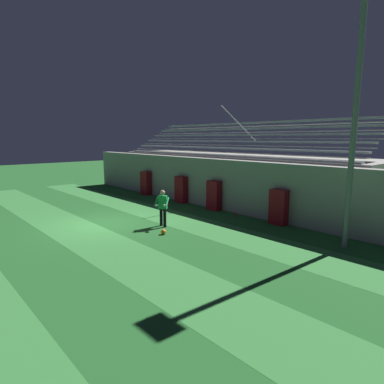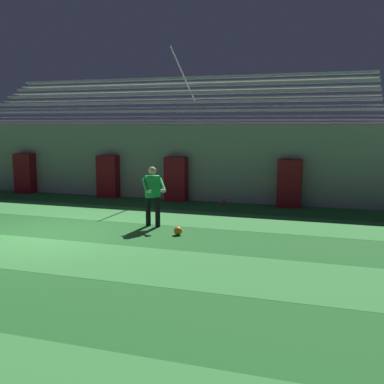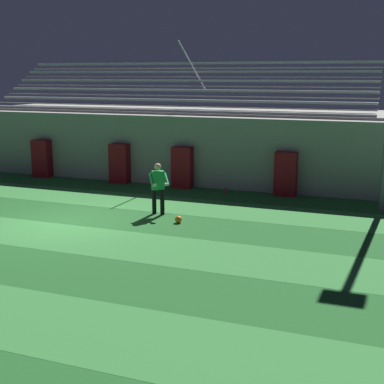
# 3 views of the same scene
# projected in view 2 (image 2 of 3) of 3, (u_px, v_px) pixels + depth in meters

# --- Properties ---
(ground_plane) EXTENTS (80.00, 80.00, 0.00)m
(ground_plane) POSITION_uv_depth(u_px,v_px,m) (47.00, 235.00, 11.52)
(ground_plane) COLOR #236028
(turf_stripe_mid) EXTENTS (28.00, 2.28, 0.01)m
(turf_stripe_mid) POSITION_uv_depth(u_px,v_px,m) (8.00, 250.00, 10.16)
(turf_stripe_mid) COLOR #38843D
(turf_stripe_mid) RESTS_ON ground
(turf_stripe_far) EXTENTS (28.00, 2.28, 0.01)m
(turf_stripe_far) POSITION_uv_depth(u_px,v_px,m) (105.00, 213.00, 14.44)
(turf_stripe_far) COLOR #38843D
(turf_stripe_far) RESTS_ON ground
(back_wall) EXTENTS (24.00, 0.60, 2.80)m
(back_wall) POSITION_uv_depth(u_px,v_px,m) (147.00, 161.00, 17.44)
(back_wall) COLOR #999691
(back_wall) RESTS_ON ground
(padding_pillar_gate_left) EXTENTS (0.81, 0.44, 1.63)m
(padding_pillar_gate_left) POSITION_uv_depth(u_px,v_px,m) (108.00, 176.00, 17.43)
(padding_pillar_gate_left) COLOR maroon
(padding_pillar_gate_left) RESTS_ON ground
(padding_pillar_gate_right) EXTENTS (0.81, 0.44, 1.63)m
(padding_pillar_gate_right) POSITION_uv_depth(u_px,v_px,m) (176.00, 179.00, 16.58)
(padding_pillar_gate_right) COLOR maroon
(padding_pillar_gate_right) RESTS_ON ground
(padding_pillar_far_left) EXTENTS (0.81, 0.44, 1.63)m
(padding_pillar_far_left) POSITION_uv_depth(u_px,v_px,m) (25.00, 173.00, 18.58)
(padding_pillar_far_left) COLOR maroon
(padding_pillar_far_left) RESTS_ON ground
(padding_pillar_far_right) EXTENTS (0.81, 0.44, 1.63)m
(padding_pillar_far_right) POSITION_uv_depth(u_px,v_px,m) (289.00, 183.00, 15.35)
(padding_pillar_far_right) COLOR maroon
(padding_pillar_far_right) RESTS_ON ground
(bleacher_stand) EXTENTS (18.00, 4.75, 5.83)m
(bleacher_stand) POSITION_uv_depth(u_px,v_px,m) (171.00, 154.00, 19.96)
(bleacher_stand) COLOR #999691
(bleacher_stand) RESTS_ON ground
(goalkeeper) EXTENTS (0.74, 0.73, 1.67)m
(goalkeeper) POSITION_uv_depth(u_px,v_px,m) (153.00, 193.00, 12.38)
(goalkeeper) COLOR black
(goalkeeper) RESTS_ON ground
(soccer_ball) EXTENTS (0.22, 0.22, 0.22)m
(soccer_ball) POSITION_uv_depth(u_px,v_px,m) (178.00, 231.00, 11.53)
(soccer_ball) COLOR orange
(soccer_ball) RESTS_ON ground
(water_bottle) EXTENTS (0.07, 0.07, 0.24)m
(water_bottle) POSITION_uv_depth(u_px,v_px,m) (224.00, 202.00, 15.69)
(water_bottle) COLOR red
(water_bottle) RESTS_ON ground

